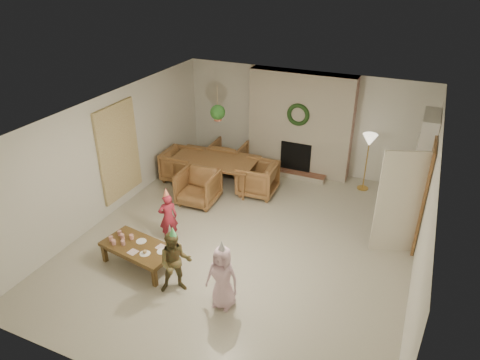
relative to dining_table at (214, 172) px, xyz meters
The scene contains 56 objects.
floor 2.36m from the dining_table, 48.34° to the right, with size 7.00×7.00×0.00m, color #B7B29E.
ceiling 3.18m from the dining_table, 48.34° to the right, with size 7.00×7.00×0.00m, color white.
wall_back 2.51m from the dining_table, 48.58° to the left, with size 7.00×7.00×0.00m, color silver.
wall_front 5.54m from the dining_table, 73.52° to the right, with size 7.00×7.00×0.00m, color silver.
wall_left 2.44m from the dining_table, 129.75° to the right, with size 7.00×7.00×0.00m, color silver.
wall_right 4.96m from the dining_table, 20.95° to the right, with size 7.00×7.00×0.00m, color silver.
fireplace_mass 2.38m from the dining_table, 45.12° to the left, with size 2.50×0.40×2.50m, color #591718.
fireplace_hearth 1.99m from the dining_table, 37.90° to the left, with size 1.60×0.30×0.12m, color brown.
fireplace_firebox 2.08m from the dining_table, 41.61° to the left, with size 0.75×0.12×0.75m, color black.
fireplace_wreath 2.37m from the dining_table, 40.56° to the left, with size 0.54×0.54×0.10m, color #183714.
floor_lamp_base 3.49m from the dining_table, 21.20° to the left, with size 0.25×0.25×0.03m, color gold.
floor_lamp_post 3.49m from the dining_table, 21.20° to the left, with size 0.03×0.03×1.22m, color gold.
floor_lamp_shade 3.59m from the dining_table, 21.20° to the left, with size 0.33×0.33×0.27m, color beige.
bookshelf_carcass 4.49m from the dining_table, ahead, with size 0.30×1.00×2.20m, color white.
bookshelf_shelf_a 4.41m from the dining_table, ahead, with size 0.30×0.92×0.03m, color white.
bookshelf_shelf_b 4.44m from the dining_table, ahead, with size 0.30×0.92×0.03m, color white.
bookshelf_shelf_c 4.50m from the dining_table, ahead, with size 0.30×0.92×0.03m, color white.
bookshelf_shelf_d 4.60m from the dining_table, ahead, with size 0.30×0.92×0.03m, color white.
books_row_lower 4.38m from the dining_table, ahead, with size 0.20×0.40×0.24m, color #B32133.
books_row_mid 4.44m from the dining_table, ahead, with size 0.20×0.44×0.24m, color #286493.
books_row_upper 4.50m from the dining_table, ahead, with size 0.20×0.36×0.22m, color #B97627.
door_frame 4.59m from the dining_table, ahead, with size 0.05×0.86×2.04m, color brown.
door_leaf 4.28m from the dining_table, 12.59° to the right, with size 0.05×0.80×2.00m, color beige.
curtain_panel 2.28m from the dining_table, 132.41° to the right, with size 0.06×1.20×2.00m, color beige.
dining_table is the anchor object (origin of this frame).
dining_chair_near 0.85m from the dining_table, 87.32° to the right, with size 0.81×0.83×0.75m, color brown.
dining_chair_far 0.85m from the dining_table, 92.68° to the left, with size 0.81×0.83×0.75m, color brown.
dining_chair_left 0.85m from the dining_table, behind, with size 0.81×0.83×0.75m, color brown.
dining_chair_right 1.07m from the dining_table, ahead, with size 0.81×0.83×0.75m, color brown.
hanging_plant_cord 1.84m from the dining_table, 44.07° to the right, with size 0.01×0.01×0.70m, color tan.
hanging_plant_pot 1.50m from the dining_table, 44.07° to the right, with size 0.16×0.16×0.12m, color brown.
hanging_plant_foliage 1.62m from the dining_table, 44.07° to the right, with size 0.32×0.32×0.32m, color #194316.
coffee_table_top 3.18m from the dining_table, 87.52° to the right, with size 1.32×0.66×0.06m, color brown.
coffee_table_apron 3.18m from the dining_table, 87.52° to the right, with size 1.22×0.56×0.08m, color brown.
coffee_leg_fl 3.39m from the dining_table, 98.46° to the right, with size 0.07×0.07×0.35m, color brown.
coffee_leg_fr 3.61m from the dining_table, 79.02° to the right, with size 0.07×0.07×0.35m, color brown.
coffee_leg_bl 2.85m from the dining_table, 98.32° to the right, with size 0.07×0.07×0.35m, color brown.
coffee_leg_br 3.11m from the dining_table, 75.59° to the right, with size 0.07×0.07×0.35m, color brown.
cup_a 3.27m from the dining_table, 96.83° to the right, with size 0.07×0.07×0.09m, color silver.
cup_b 3.07m from the dining_table, 96.67° to the right, with size 0.07×0.07×0.09m, color silver.
cup_c 3.33m from the dining_table, 94.77° to the right, with size 0.07×0.07×0.09m, color silver.
cup_d 3.12m from the dining_table, 94.48° to the right, with size 0.07×0.07×0.09m, color silver.
cup_e 3.26m from the dining_table, 92.16° to the right, with size 0.07×0.07×0.09m, color silver.
cup_f 3.06m from the dining_table, 91.69° to the right, with size 0.07×0.07×0.09m, color silver.
plate_a 3.05m from the dining_table, 87.99° to the right, with size 0.18×0.18×0.01m, color white.
plate_b 3.34m from the dining_table, 83.60° to the right, with size 0.18×0.18×0.01m, color white.
plate_c 3.21m from the dining_table, 79.12° to the right, with size 0.18×0.18×0.01m, color white.
food_scoop 3.34m from the dining_table, 83.60° to the right, with size 0.07×0.07×0.07m, color tan.
napkin_left 3.37m from the dining_table, 87.31° to the right, with size 0.15×0.15×0.01m, color #D69EA3.
napkin_right 3.10m from the dining_table, 80.37° to the right, with size 0.15×0.15×0.01m, color #D69EA3.
child_red 2.31m from the dining_table, 85.17° to the right, with size 0.36×0.24×0.98m, color #A12233.
party_hat_red 2.40m from the dining_table, 85.17° to the right, with size 0.13×0.13×0.19m, color gold.
child_plaid 3.63m from the dining_table, 72.89° to the right, with size 0.54×0.42×1.10m, color brown.
party_hat_plaid 3.71m from the dining_table, 72.89° to the right, with size 0.13×0.13×0.18m, color #53C36A.
child_pink 3.96m from the dining_table, 61.28° to the right, with size 0.53×0.34×1.08m, color silver.
party_hat_pink 4.03m from the dining_table, 61.28° to the right, with size 0.14×0.14×0.19m, color silver.
Camera 1 is at (2.68, -6.33, 4.92)m, focal length 32.59 mm.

